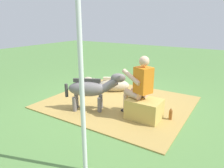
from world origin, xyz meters
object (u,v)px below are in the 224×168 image
object	(u,v)px
person_seated	(139,84)
tent_pole_left	(82,85)
pony_lying	(110,85)
hay_bale	(144,109)
pony_standing	(91,89)
soda_bottle	(171,114)

from	to	relation	value
person_seated	tent_pole_left	bearing A→B (deg)	93.65
pony_lying	tent_pole_left	world-z (taller)	tent_pole_left
person_seated	pony_lying	size ratio (longest dim) A/B	1.01
hay_bale	person_seated	xyz separation A→B (m)	(0.15, -0.04, 0.50)
pony_standing	tent_pole_left	xyz separation A→B (m)	(-1.14, 1.62, 0.71)
hay_bale	pony_standing	bearing A→B (deg)	11.55
tent_pole_left	pony_standing	bearing A→B (deg)	-54.88
hay_bale	pony_standing	size ratio (longest dim) A/B	0.55
hay_bale	person_seated	bearing A→B (deg)	-14.98
pony_standing	pony_lying	xyz separation A→B (m)	(0.37, -1.35, -0.33)
soda_bottle	person_seated	bearing A→B (deg)	17.29
pony_lying	soda_bottle	world-z (taller)	pony_lying
hay_bale	pony_lying	world-z (taller)	hay_bale
pony_lying	soda_bottle	size ratio (longest dim) A/B	4.71
soda_bottle	hay_bale	bearing A→B (deg)	26.41
pony_standing	tent_pole_left	world-z (taller)	tent_pole_left
soda_bottle	tent_pole_left	world-z (taller)	tent_pole_left
hay_bale	tent_pole_left	bearing A→B (deg)	89.00
pony_standing	tent_pole_left	size ratio (longest dim) A/B	0.50
hay_bale	pony_lying	xyz separation A→B (m)	(1.54, -1.11, -0.03)
pony_lying	tent_pole_left	xyz separation A→B (m)	(-1.51, 2.97, 1.04)
soda_bottle	tent_pole_left	xyz separation A→B (m)	(0.51, 2.09, 1.10)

